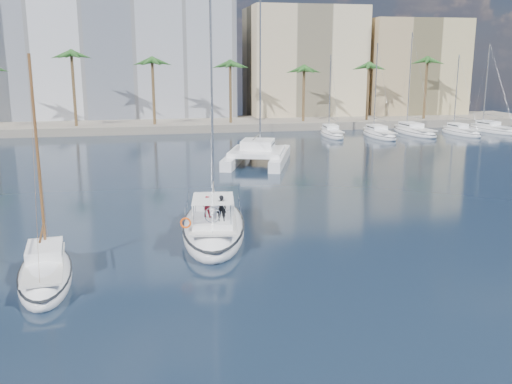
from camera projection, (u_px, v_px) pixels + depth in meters
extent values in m
plane|color=black|center=(267.00, 245.00, 34.62)|extent=(160.00, 160.00, 0.00)
cube|color=gray|center=(187.00, 125.00, 92.75)|extent=(120.00, 14.00, 1.20)
cube|color=silver|center=(110.00, 41.00, 98.88)|extent=(42.00, 16.00, 28.00)
cube|color=beige|center=(303.00, 65.00, 103.39)|extent=(20.00, 14.00, 20.00)
cube|color=tan|center=(410.00, 70.00, 105.51)|extent=(18.00, 12.00, 18.00)
cylinder|color=brown|center=(188.00, 97.00, 87.87)|extent=(0.44, 0.44, 10.50)
sphere|color=#25551F|center=(187.00, 62.00, 86.67)|extent=(3.60, 3.60, 3.60)
cylinder|color=brown|center=(394.00, 95.00, 94.34)|extent=(0.44, 0.44, 10.50)
sphere|color=#25551F|center=(396.00, 62.00, 93.14)|extent=(3.60, 3.60, 3.60)
ellipsoid|color=white|center=(214.00, 228.00, 36.81)|extent=(5.53, 12.76, 2.56)
ellipsoid|color=black|center=(213.00, 222.00, 36.73)|extent=(5.58, 12.88, 0.18)
cube|color=silver|center=(213.00, 214.00, 36.36)|extent=(4.00, 9.55, 0.12)
cube|color=white|center=(213.00, 203.00, 37.66)|extent=(3.16, 4.35, 0.60)
cube|color=black|center=(213.00, 203.00, 37.66)|extent=(3.11, 3.88, 0.14)
cylinder|color=#B7BABF|center=(212.00, 82.00, 37.27)|extent=(0.15, 0.15, 16.18)
cylinder|color=#B7BABF|center=(213.00, 189.00, 36.35)|extent=(0.77, 4.96, 0.11)
cube|color=white|center=(213.00, 221.00, 34.00)|extent=(2.73, 3.37, 0.36)
cube|color=white|center=(212.00, 199.00, 33.57)|extent=(2.73, 3.37, 0.04)
torus|color=silver|center=(212.00, 215.00, 32.69)|extent=(0.95, 0.18, 0.96)
torus|color=#F5500C|center=(186.00, 223.00, 32.21)|extent=(0.65, 0.28, 0.64)
imported|color=black|center=(221.00, 208.00, 33.11)|extent=(0.61, 0.45, 1.55)
imported|color=maroon|center=(207.00, 206.00, 33.98)|extent=(0.78, 0.73, 1.29)
ellipsoid|color=white|center=(46.00, 276.00, 28.83)|extent=(3.40, 8.46, 1.94)
ellipsoid|color=black|center=(45.00, 271.00, 28.77)|extent=(3.43, 8.54, 0.18)
cube|color=silver|center=(44.00, 263.00, 28.52)|extent=(2.45, 6.33, 0.12)
cube|color=white|center=(45.00, 251.00, 29.32)|extent=(2.00, 2.85, 0.60)
cube|color=black|center=(45.00, 250.00, 29.32)|extent=(1.99, 2.54, 0.14)
cylinder|color=brown|center=(38.00, 156.00, 29.12)|extent=(0.15, 0.15, 10.19)
cylinder|color=brown|center=(42.00, 232.00, 28.38)|extent=(0.44, 3.32, 0.11)
cube|color=white|center=(236.00, 157.00, 62.28)|extent=(5.12, 11.84, 1.10)
cube|color=white|center=(280.00, 158.00, 61.62)|extent=(5.12, 11.84, 1.10)
cube|color=white|center=(257.00, 152.00, 61.20)|extent=(7.35, 8.09, 0.50)
cube|color=white|center=(258.00, 144.00, 61.62)|extent=(4.34, 4.53, 1.00)
cube|color=black|center=(258.00, 144.00, 61.61)|extent=(4.20, 4.08, 0.18)
cylinder|color=#B7BABF|center=(260.00, 73.00, 61.65)|extent=(0.18, 0.18, 16.15)
ellipsoid|color=silver|center=(233.00, 218.00, 37.76)|extent=(0.22, 0.41, 0.20)
sphere|color=silver|center=(233.00, 217.00, 37.94)|extent=(0.11, 0.11, 0.11)
cube|color=gray|center=(229.00, 218.00, 37.70)|extent=(0.47, 0.17, 0.11)
cube|color=gray|center=(238.00, 217.00, 37.81)|extent=(0.47, 0.17, 0.11)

